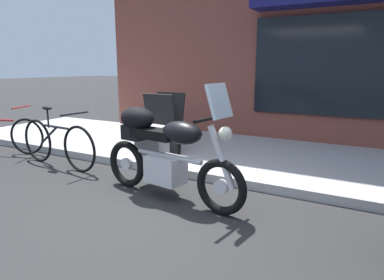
% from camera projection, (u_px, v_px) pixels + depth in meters
% --- Properties ---
extents(ground_plane, '(80.00, 80.00, 0.00)m').
position_uv_depth(ground_plane, '(158.00, 217.00, 3.62)').
color(ground_plane, '#292929').
extents(touring_motorcycle, '(2.05, 0.84, 1.38)m').
position_uv_depth(touring_motorcycle, '(162.00, 148.00, 4.11)').
color(touring_motorcycle, black).
rests_on(touring_motorcycle, ground_plane).
extents(parked_bicycle, '(1.74, 0.48, 0.94)m').
position_uv_depth(parked_bicycle, '(57.00, 143.00, 5.37)').
color(parked_bicycle, black).
rests_on(parked_bicycle, ground_plane).
extents(sandwich_board_sign, '(0.55, 0.42, 1.00)m').
position_uv_depth(sandwich_board_sign, '(165.00, 123.00, 5.69)').
color(sandwich_board_sign, black).
rests_on(sandwich_board_sign, sidewalk_curb).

